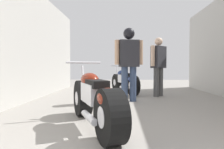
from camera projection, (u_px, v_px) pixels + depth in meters
ground_plane at (135, 106)px, 4.40m from camera, size 18.75×18.75×0.00m
garage_partition_left at (19, 40)px, 4.48m from camera, size 0.08×8.59×2.92m
motorcycle_maroon_cruiser at (94, 100)px, 2.78m from camera, size 1.03×1.94×0.94m
motorcycle_black_naked at (125, 81)px, 6.52m from camera, size 0.96×1.90×0.93m
mechanic_in_blue at (158, 63)px, 5.80m from camera, size 0.55×0.57×1.71m
mechanic_with_helmet at (129, 58)px, 4.92m from camera, size 0.72×0.34×1.82m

